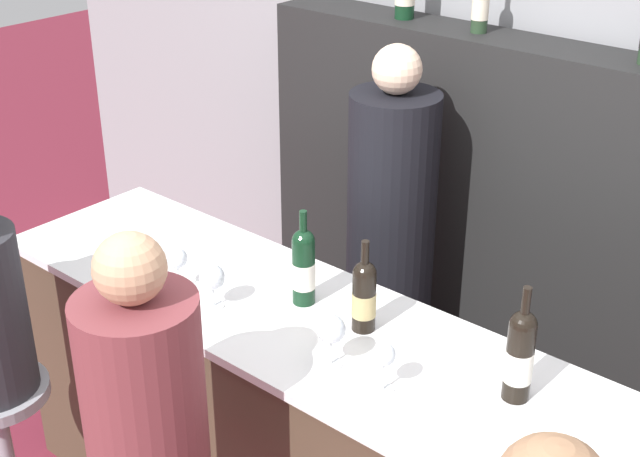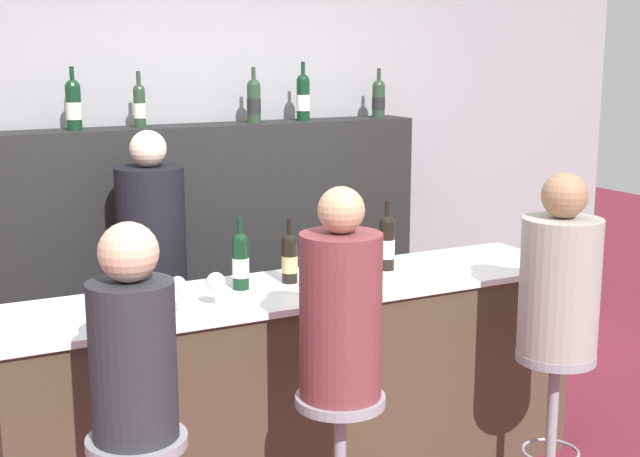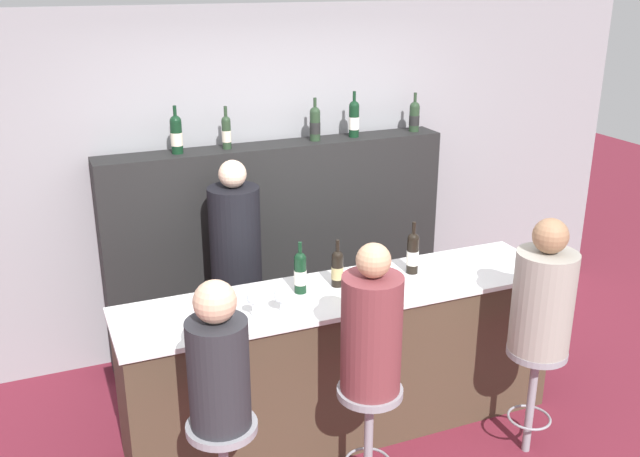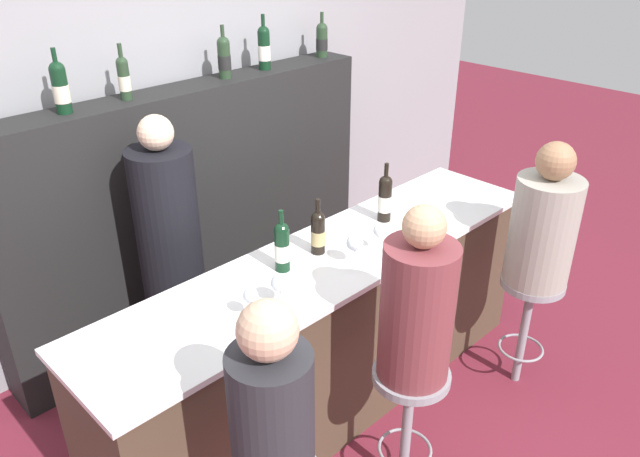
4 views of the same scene
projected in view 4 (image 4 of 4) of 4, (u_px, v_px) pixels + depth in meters
The scene contains 22 objects.
ground_plane at pixel (368, 428), 3.46m from camera, with size 16.00×16.00×0.00m, color maroon.
wall_back at pixel (169, 131), 3.96m from camera, with size 6.40×0.05×2.60m.
bar_counter at pixel (330, 333), 3.42m from camera, with size 2.78×0.64×0.98m.
back_bar_cabinet at pixel (196, 211), 4.04m from camera, with size 2.61×0.28×1.63m.
wine_bottle_counter_0 at pixel (282, 246), 3.02m from camera, with size 0.08×0.08×0.32m.
wine_bottle_counter_1 at pixel (318, 232), 3.18m from camera, with size 0.08×0.08×0.30m.
wine_bottle_counter_2 at pixel (385, 198), 3.49m from camera, with size 0.08×0.08×0.35m.
wine_bottle_backbar_0 at pixel (60, 87), 3.15m from camera, with size 0.08×0.08×0.33m.
wine_bottle_backbar_1 at pixel (124, 77), 3.38m from camera, with size 0.07×0.07×0.30m.
wine_bottle_backbar_2 at pixel (224, 57), 3.79m from camera, with size 0.08×0.08×0.32m.
wine_bottle_backbar_3 at pixel (264, 47), 3.98m from camera, with size 0.08×0.08×0.34m.
wine_bottle_backbar_4 at pixel (322, 40), 4.32m from camera, with size 0.08×0.08×0.30m.
wine_glass_0 at pixel (251, 297), 2.67m from camera, with size 0.07×0.07×0.15m.
wine_glass_1 at pixel (280, 284), 2.77m from camera, with size 0.08×0.08×0.15m.
wine_glass_2 at pixel (355, 244), 3.07m from camera, with size 0.08×0.08×0.16m.
wine_glass_3 at pixel (379, 232), 3.19m from camera, with size 0.07×0.07×0.15m.
guest_seated_left at pixel (271, 407), 2.14m from camera, with size 0.30×0.30×0.77m.
bar_stool_middle at pixel (409, 399), 2.88m from camera, with size 0.36×0.36×0.72m.
guest_seated_middle at pixel (417, 306), 2.64m from camera, with size 0.32×0.32×0.83m.
bar_stool_right at pixel (529, 304), 3.56m from camera, with size 0.36×0.36×0.72m.
guest_seated_right at pixel (544, 225), 3.33m from camera, with size 0.35×0.35×0.81m.
bartender at pixel (173, 267), 3.53m from camera, with size 0.35×0.35×1.65m.
Camera 4 is at (-1.98, -1.63, 2.59)m, focal length 35.00 mm.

